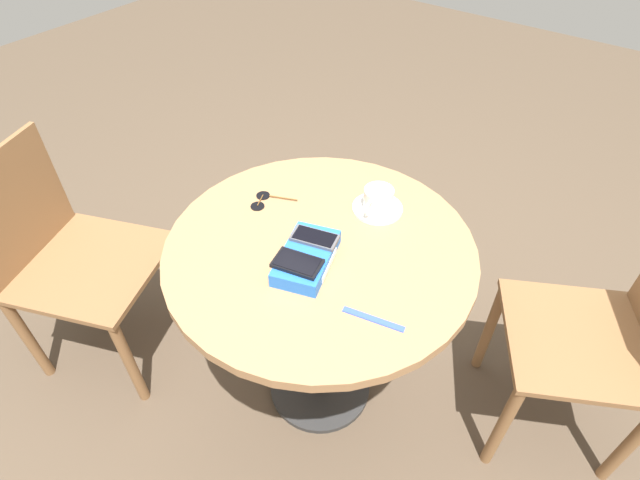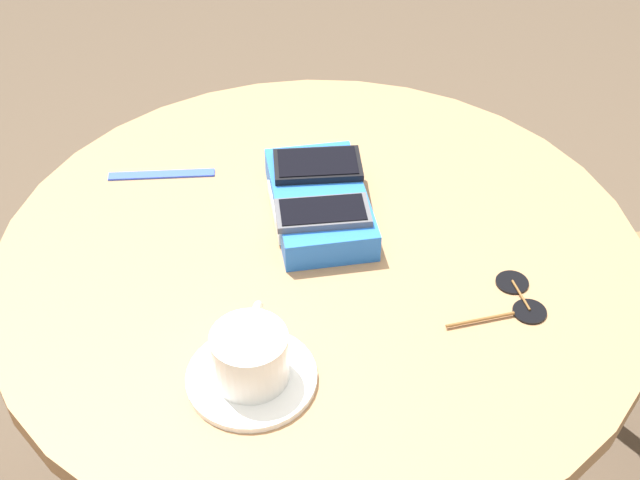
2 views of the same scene
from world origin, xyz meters
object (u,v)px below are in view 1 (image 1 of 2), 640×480
object	(u,v)px
round_table	(320,277)
phone_gray	(315,238)
coffee_cup	(378,199)
lanyard_strap	(373,319)
saucer	(377,208)
chair_near_window	(605,339)
sunglasses	(263,200)
chair_far_side	(72,259)
phone_box	(307,258)
phone_black	(297,263)

from	to	relation	value
round_table	phone_gray	world-z (taller)	phone_gray
coffee_cup	lanyard_strap	xyz separation A→B (m)	(-0.35, -0.20, -0.04)
saucer	chair_near_window	size ratio (longest dim) A/B	0.17
coffee_cup	chair_near_window	size ratio (longest dim) A/B	0.13
round_table	chair_near_window	bearing A→B (deg)	-61.87
phone_gray	sunglasses	world-z (taller)	phone_gray
chair_near_window	chair_far_side	size ratio (longest dim) A/B	1.06
phone_gray	chair_near_window	world-z (taller)	chair_near_window
round_table	phone_box	xyz separation A→B (m)	(-0.07, -0.01, 0.14)
phone_box	lanyard_strap	bearing A→B (deg)	-102.70
phone_black	lanyard_strap	bearing A→B (deg)	-91.08
phone_box	lanyard_strap	distance (m)	0.24
phone_box	phone_gray	size ratio (longest dim) A/B	1.81
saucer	phone_box	bearing A→B (deg)	173.73
phone_box	lanyard_strap	size ratio (longest dim) A/B	1.58
saucer	lanyard_strap	size ratio (longest dim) A/B	0.97
phone_gray	chair_far_side	size ratio (longest dim) A/B	0.16
phone_box	phone_black	world-z (taller)	phone_black
phone_black	chair_near_window	xyz separation A→B (m)	(0.52, -0.71, -0.31)
chair_near_window	phone_black	bearing A→B (deg)	125.92
round_table	phone_gray	size ratio (longest dim) A/B	6.39
phone_black	sunglasses	bearing A→B (deg)	56.98
phone_gray	lanyard_strap	xyz separation A→B (m)	(-0.10, -0.25, -0.05)
sunglasses	chair_far_side	bearing A→B (deg)	123.77
phone_box	coffee_cup	distance (m)	0.30
lanyard_strap	round_table	bearing A→B (deg)	62.80
round_table	phone_black	xyz separation A→B (m)	(-0.12, -0.02, 0.17)
phone_box	phone_gray	distance (m)	0.06
chair_near_window	chair_far_side	distance (m)	1.70
lanyard_strap	phone_box	bearing A→B (deg)	77.30
phone_gray	chair_far_side	distance (m)	0.93
phone_gray	chair_far_side	world-z (taller)	chair_far_side
coffee_cup	chair_far_side	bearing A→B (deg)	122.34
phone_box	phone_black	distance (m)	0.06
coffee_cup	chair_near_window	xyz separation A→B (m)	(0.17, -0.69, -0.30)
chair_near_window	coffee_cup	bearing A→B (deg)	104.03
round_table	chair_near_window	distance (m)	0.84
round_table	phone_gray	bearing A→B (deg)	179.15
phone_box	saucer	world-z (taller)	phone_box
round_table	sunglasses	distance (m)	0.29
sunglasses	chair_far_side	xyz separation A→B (m)	(-0.38, 0.56, -0.28)
chair_far_side	round_table	bearing A→B (deg)	-68.33
phone_box	chair_far_side	xyz separation A→B (m)	(-0.25, 0.83, -0.30)
lanyard_strap	chair_near_window	bearing A→B (deg)	-42.98
round_table	chair_near_window	size ratio (longest dim) A/B	0.96
chair_far_side	sunglasses	bearing A→B (deg)	-56.23
sunglasses	chair_far_side	world-z (taller)	chair_far_side
coffee_cup	sunglasses	world-z (taller)	coffee_cup
saucer	sunglasses	world-z (taller)	saucer
phone_box	phone_black	bearing A→B (deg)	-168.99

